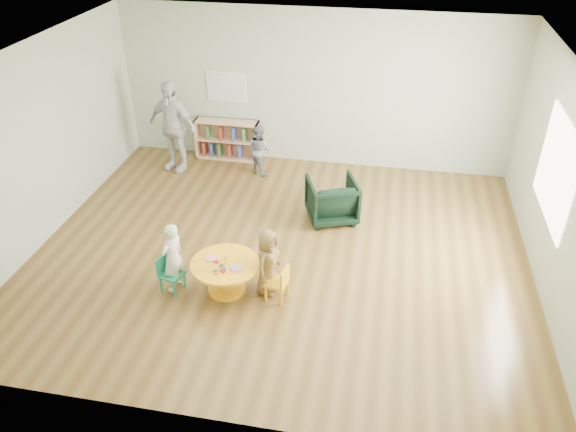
% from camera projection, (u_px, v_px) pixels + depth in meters
% --- Properties ---
extents(room, '(7.10, 7.00, 2.80)m').
position_uv_depth(room, '(281.00, 130.00, 7.15)').
color(room, brown).
rests_on(room, ground).
extents(activity_table, '(0.89, 0.89, 0.49)m').
position_uv_depth(activity_table, '(225.00, 272.00, 7.23)').
color(activity_table, '#FFB215').
rests_on(activity_table, ground).
extents(kid_chair_left, '(0.34, 0.34, 0.51)m').
position_uv_depth(kid_chair_left, '(169.00, 272.00, 7.28)').
color(kid_chair_left, '#198E66').
rests_on(kid_chair_left, ground).
extents(kid_chair_right, '(0.31, 0.31, 0.49)m').
position_uv_depth(kid_chair_right, '(279.00, 282.00, 7.11)').
color(kid_chair_right, '#FFB215').
rests_on(kid_chair_right, ground).
extents(bookshelf, '(1.20, 0.30, 0.75)m').
position_uv_depth(bookshelf, '(227.00, 139.00, 10.59)').
color(bookshelf, tan).
rests_on(bookshelf, ground).
extents(alphabet_poster, '(0.74, 0.01, 0.54)m').
position_uv_depth(alphabet_poster, '(227.00, 87.00, 10.17)').
color(alphabet_poster, white).
rests_on(alphabet_poster, ground).
extents(armchair, '(0.94, 0.95, 0.68)m').
position_uv_depth(armchair, '(332.00, 200.00, 8.73)').
color(armchair, black).
rests_on(armchair, ground).
extents(child_left, '(0.36, 0.42, 0.99)m').
position_uv_depth(child_left, '(173.00, 258.00, 7.18)').
color(child_left, white).
rests_on(child_left, ground).
extents(child_right, '(0.40, 0.51, 0.94)m').
position_uv_depth(child_right, '(268.00, 262.00, 7.14)').
color(child_right, gold).
rests_on(child_right, ground).
extents(toddler, '(0.56, 0.54, 0.91)m').
position_uv_depth(toddler, '(260.00, 149.00, 10.01)').
color(toddler, '#18203C').
rests_on(toddler, ground).
extents(adult_caretaker, '(1.05, 0.67, 1.67)m').
position_uv_depth(adult_caretaker, '(172.00, 126.00, 9.95)').
color(adult_caretaker, silver).
rests_on(adult_caretaker, ground).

